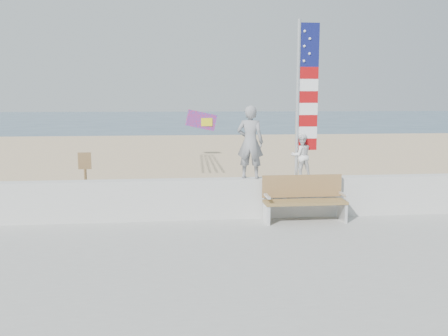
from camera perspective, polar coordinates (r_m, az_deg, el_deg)
The scene contains 9 objects.
ground at distance 8.93m, azimuth -0.04°, elevation -10.28°, with size 220.00×220.00×0.00m, color #314C62.
sand at distance 17.67m, azimuth -3.15°, elevation -0.91°, with size 90.00×40.00×0.08m, color tan.
seawall at distance 10.69m, azimuth -1.18°, elevation -3.69°, with size 30.00×0.35×0.90m, color silver.
adult at distance 10.61m, azimuth 3.17°, elevation 3.13°, with size 0.60×0.39×1.63m, color gray.
child at distance 10.89m, azimuth 9.26°, elevation 1.46°, with size 0.48×0.37×0.99m, color white.
bench at distance 10.59m, azimuth 9.58°, elevation -3.60°, with size 1.80×0.57×1.00m.
flag at distance 10.82m, azimuth 9.53°, elevation 8.94°, with size 0.50×0.08×3.50m.
parafoil_kite at distance 13.44m, azimuth -2.66°, elevation 5.73°, with size 0.90×0.27×0.61m.
sign at distance 12.34m, azimuth -16.35°, elevation -0.94°, with size 0.32×0.07×1.46m.
Camera 1 is at (-0.90, -8.42, 2.83)m, focal length 38.00 mm.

